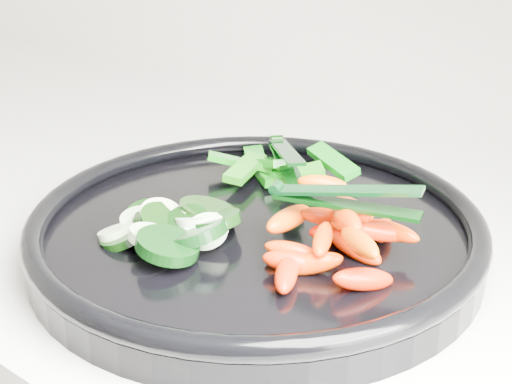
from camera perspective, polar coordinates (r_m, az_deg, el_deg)
The scene contains 6 objects.
veggie_tray at distance 0.59m, azimuth 0.00°, elevation -3.08°, with size 0.40×0.40×0.04m.
cucumber_pile at distance 0.57m, azimuth -6.79°, elevation -2.62°, with size 0.12×0.13×0.04m.
carrot_pile at distance 0.54m, azimuth 6.44°, elevation -3.53°, with size 0.12×0.15×0.05m.
pepper_pile at distance 0.68m, azimuth 1.93°, elevation 1.80°, with size 0.14×0.12×0.04m.
tong_carrot at distance 0.52m, azimuth 6.86°, elevation -0.40°, with size 0.11×0.05×0.02m.
tong_pepper at distance 0.66m, azimuth 2.38°, elevation 2.88°, with size 0.09×0.09×0.02m.
Camera 1 is at (0.42, 1.20, 1.22)m, focal length 50.00 mm.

